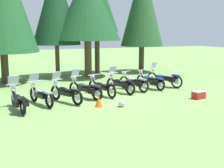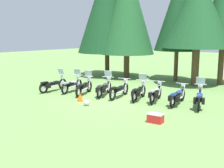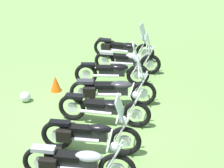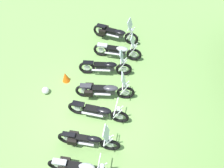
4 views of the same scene
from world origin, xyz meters
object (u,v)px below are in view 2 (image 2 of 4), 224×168
at_px(motorcycle_7, 178,96).
at_px(motorcycle_8, 199,98).
at_px(motorcycle_0, 53,84).
at_px(motorcycle_1, 72,85).
at_px(pine_tree_3, 198,12).
at_px(motorcycle_3, 104,88).
at_px(motorcycle_4, 119,90).
at_px(pine_tree_1, 127,9).
at_px(traffic_cone, 80,97).
at_px(dropped_helmet, 87,103).
at_px(motorcycle_2, 84,87).
at_px(motorcycle_5, 139,92).
at_px(pine_tree_2, 178,13).
at_px(motorcycle_6, 156,93).
at_px(pine_tree_0, 107,7).
at_px(picnic_cooler, 155,118).

relative_size(motorcycle_7, motorcycle_8, 1.00).
relative_size(motorcycle_0, motorcycle_7, 0.99).
relative_size(motorcycle_1, pine_tree_3, 0.29).
bearing_deg(motorcycle_1, motorcycle_3, -93.46).
distance_m(motorcycle_4, motorcycle_7, 3.29).
height_order(motorcycle_3, pine_tree_1, pine_tree_1).
xyz_separation_m(motorcycle_8, traffic_cone, (-5.27, -2.90, -0.24)).
bearing_deg(dropped_helmet, motorcycle_2, 138.56).
bearing_deg(motorcycle_1, dropped_helmet, -135.14).
bearing_deg(motorcycle_1, motorcycle_8, -93.48).
height_order(motorcycle_3, dropped_helmet, motorcycle_3).
distance_m(motorcycle_3, motorcycle_8, 5.32).
bearing_deg(motorcycle_1, motorcycle_5, -93.07).
bearing_deg(motorcycle_4, dropped_helmet, 164.75).
bearing_deg(motorcycle_2, motorcycle_3, -89.23).
height_order(motorcycle_5, motorcycle_8, motorcycle_8).
bearing_deg(motorcycle_5, pine_tree_2, -4.19).
xyz_separation_m(motorcycle_0, motorcycle_6, (6.24, 1.79, 0.01)).
distance_m(motorcycle_3, motorcycle_5, 2.14).
relative_size(motorcycle_5, pine_tree_0, 0.23).
distance_m(motorcycle_3, dropped_helmet, 2.40).
distance_m(motorcycle_3, traffic_cone, 1.85).
relative_size(motorcycle_3, dropped_helmet, 7.45).
relative_size(motorcycle_8, pine_tree_2, 0.30).
relative_size(pine_tree_1, picnic_cooler, 13.43).
xyz_separation_m(motorcycle_0, traffic_cone, (3.19, -0.73, -0.20)).
distance_m(motorcycle_7, pine_tree_2, 8.80).
relative_size(motorcycle_0, motorcycle_5, 1.08).
bearing_deg(pine_tree_0, pine_tree_3, 4.98).
bearing_deg(pine_tree_2, motorcycle_6, -69.73).
relative_size(motorcycle_2, traffic_cone, 4.40).
bearing_deg(pine_tree_0, motorcycle_0, -75.85).
xyz_separation_m(motorcycle_3, traffic_cone, (-0.05, -1.83, -0.23)).
distance_m(pine_tree_1, dropped_helmet, 10.62).
height_order(motorcycle_3, motorcycle_7, motorcycle_3).
distance_m(motorcycle_4, pine_tree_0, 9.66).
bearing_deg(motorcycle_4, motorcycle_2, 96.19).
relative_size(motorcycle_3, picnic_cooler, 3.29).
bearing_deg(motorcycle_1, pine_tree_1, -6.97).
height_order(motorcycle_8, pine_tree_3, pine_tree_3).
bearing_deg(motorcycle_7, pine_tree_1, 43.49).
distance_m(motorcycle_0, picnic_cooler, 8.21).
distance_m(motorcycle_8, traffic_cone, 6.02).
distance_m(picnic_cooler, traffic_cone, 4.95).
xyz_separation_m(motorcycle_1, motorcycle_8, (7.43, 1.52, 0.03)).
bearing_deg(traffic_cone, picnic_cooler, -5.57).
distance_m(motorcycle_5, traffic_cone, 3.14).
bearing_deg(motorcycle_6, motorcycle_1, 84.62).
bearing_deg(motorcycle_4, motorcycle_6, -91.17).
bearing_deg(motorcycle_5, motorcycle_8, -95.99).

